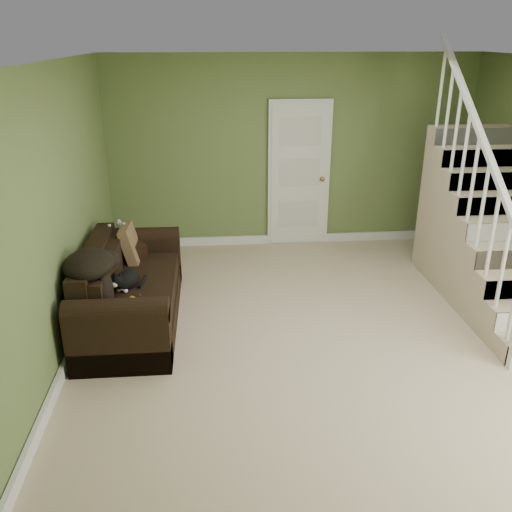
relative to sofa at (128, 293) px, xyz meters
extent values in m
cube|color=tan|center=(2.02, -0.57, -0.31)|extent=(5.00, 5.50, 0.01)
cube|color=white|center=(2.02, -0.57, 2.29)|extent=(5.00, 5.50, 0.01)
cube|color=#60753F|center=(2.02, 2.18, 0.99)|extent=(5.00, 0.04, 2.60)
cube|color=#60753F|center=(2.02, -3.32, 0.99)|extent=(5.00, 0.04, 2.60)
cube|color=#60753F|center=(-0.48, -0.57, 0.99)|extent=(0.04, 5.50, 2.60)
cube|color=white|center=(2.02, 2.15, -0.25)|extent=(5.00, 0.04, 0.12)
cube|color=white|center=(-0.45, -0.57, -0.25)|extent=(0.04, 5.50, 0.12)
cube|color=white|center=(2.12, 2.15, 0.70)|extent=(0.86, 0.05, 2.02)
cube|color=white|center=(2.12, 2.13, 0.69)|extent=(0.78, 0.04, 1.96)
sphere|color=olive|center=(2.44, 2.08, 0.64)|extent=(0.07, 0.07, 0.07)
cylinder|color=white|center=(3.57, -0.76, 0.54)|extent=(0.04, 0.04, 0.90)
cylinder|color=white|center=(3.57, -0.49, 0.74)|extent=(0.04, 0.04, 0.90)
cube|color=tan|center=(4.02, -0.22, 0.09)|extent=(1.00, 0.27, 0.80)
cylinder|color=white|center=(3.57, -0.22, 0.94)|extent=(0.04, 0.04, 0.90)
cube|color=tan|center=(4.02, 0.05, 0.19)|extent=(1.00, 0.27, 1.00)
cylinder|color=white|center=(3.57, 0.05, 1.14)|extent=(0.04, 0.04, 0.90)
cube|color=tan|center=(4.02, 0.32, 0.29)|extent=(1.00, 0.27, 1.20)
cylinder|color=white|center=(3.57, 0.32, 1.34)|extent=(0.04, 0.04, 0.90)
cube|color=tan|center=(4.02, 0.59, 0.39)|extent=(1.00, 0.27, 1.40)
cylinder|color=white|center=(3.57, 0.59, 1.54)|extent=(0.04, 0.04, 0.90)
cube|color=tan|center=(4.02, 0.86, 0.49)|extent=(1.00, 0.27, 1.60)
cylinder|color=white|center=(3.57, 0.86, 1.74)|extent=(0.04, 0.04, 0.90)
cube|color=tan|center=(4.02, 1.13, 0.59)|extent=(1.00, 0.27, 1.80)
cylinder|color=white|center=(3.57, 1.13, 1.94)|extent=(0.04, 0.04, 0.90)
cube|color=white|center=(3.57, 0.05, 1.59)|extent=(0.06, 2.46, 1.84)
cube|color=black|center=(0.05, 0.00, -0.20)|extent=(0.90, 2.09, 0.24)
cube|color=black|center=(0.14, 0.00, 0.03)|extent=(0.68, 1.58, 0.21)
cube|color=black|center=(0.05, -0.93, -0.02)|extent=(0.90, 0.24, 0.59)
cube|color=black|center=(0.05, 0.93, -0.02)|extent=(0.90, 0.24, 0.59)
cylinder|color=black|center=(0.05, -0.93, 0.27)|extent=(0.90, 0.24, 0.24)
cylinder|color=black|center=(0.05, 0.93, 0.27)|extent=(0.90, 0.24, 0.24)
cube|color=black|center=(-0.31, 0.00, 0.21)|extent=(0.19, 1.61, 0.60)
cube|color=black|center=(-0.16, 0.00, 0.29)|extent=(0.13, 1.56, 0.33)
cube|color=black|center=(-0.17, 0.74, -0.01)|extent=(0.66, 0.66, 0.61)
cylinder|color=silver|center=(-0.25, 0.68, 0.40)|extent=(0.06, 0.06, 0.20)
cylinder|color=blue|center=(-0.25, 0.68, 0.40)|extent=(0.07, 0.07, 0.05)
cylinder|color=white|center=(-0.25, 0.68, 0.51)|extent=(0.03, 0.03, 0.03)
cylinder|color=silver|center=(-0.10, 0.72, 0.40)|extent=(0.06, 0.06, 0.20)
cylinder|color=blue|center=(-0.10, 0.72, 0.40)|extent=(0.07, 0.07, 0.05)
cylinder|color=white|center=(-0.10, 0.72, 0.51)|extent=(0.03, 0.03, 0.03)
cylinder|color=silver|center=(-0.17, 0.84, 0.40)|extent=(0.06, 0.06, 0.20)
cylinder|color=blue|center=(-0.17, 0.84, 0.40)|extent=(0.07, 0.07, 0.05)
cylinder|color=white|center=(-0.17, 0.84, 0.51)|extent=(0.03, 0.03, 0.03)
ellipsoid|color=black|center=(0.03, -0.14, 0.22)|extent=(0.31, 0.39, 0.18)
ellipsoid|color=white|center=(0.03, -0.22, 0.19)|extent=(0.15, 0.17, 0.09)
sphere|color=black|center=(0.03, -0.31, 0.29)|extent=(0.16, 0.16, 0.12)
ellipsoid|color=white|center=(0.03, -0.36, 0.27)|extent=(0.08, 0.07, 0.06)
cone|color=black|center=(0.00, -0.30, 0.35)|extent=(0.06, 0.06, 0.05)
cone|color=black|center=(0.06, -0.30, 0.35)|extent=(0.06, 0.06, 0.05)
cylinder|color=black|center=(0.12, -0.01, 0.15)|extent=(0.07, 0.26, 0.03)
ellipsoid|color=gold|center=(0.14, -0.47, 0.16)|extent=(0.14, 0.17, 0.05)
cube|color=#43301A|center=(-0.03, 0.62, 0.31)|extent=(0.21, 0.43, 0.44)
ellipsoid|color=black|center=(-0.25, -0.47, 0.54)|extent=(0.56, 0.66, 0.24)
camera|label=1|loc=(0.90, -5.15, 2.49)|focal=38.00mm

